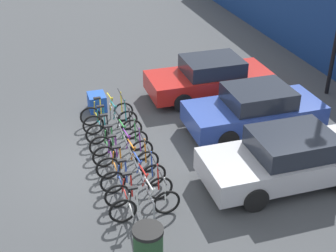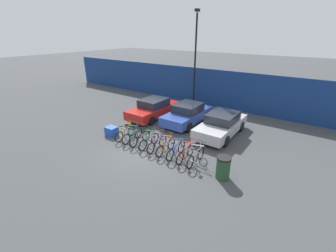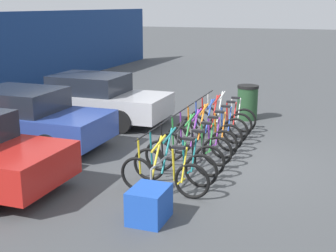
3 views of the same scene
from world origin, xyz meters
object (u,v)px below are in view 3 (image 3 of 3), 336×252
object	(u,v)px
bicycle_blue	(214,127)
car_silver	(93,99)
bicycle_yellow	(164,175)
bicycle_green	(194,147)
bicycle_orange	(208,134)
bicycle_white	(225,117)
bicycle_black	(184,156)
bike_rack	(195,134)
bicycle_purple	(201,140)
car_blue	(24,118)
cargo_crate	(149,204)
bicycle_red	(220,122)
trash_bin	(247,102)
bicycle_teal	(175,165)

from	to	relation	value
bicycle_blue	car_silver	bearing A→B (deg)	77.83
bicycle_yellow	car_silver	xyz separation A→B (m)	(4.40, 3.86, 0.31)
bicycle_green	bicycle_orange	size ratio (longest dim) A/B	1.00
bicycle_blue	car_silver	xyz separation A→B (m)	(0.79, 3.86, 0.31)
bicycle_white	car_silver	size ratio (longest dim) A/B	0.39
bicycle_black	bicycle_orange	xyz separation A→B (m)	(1.81, 0.00, 0.00)
bike_rack	bicycle_purple	world-z (taller)	bicycle_purple
bicycle_green	car_blue	world-z (taller)	car_blue
bicycle_green	car_blue	distance (m)	4.27
car_blue	bicycle_yellow	bearing A→B (deg)	-111.86
bicycle_purple	cargo_crate	world-z (taller)	bicycle_purple
bicycle_red	car_blue	size ratio (longest dim) A/B	0.41
bicycle_yellow	bicycle_green	xyz separation A→B (m)	(1.84, 0.00, 0.00)
bike_rack	car_silver	world-z (taller)	car_silver
bike_rack	bicycle_purple	xyz separation A→B (m)	(0.01, -0.15, -0.12)
bike_rack	bicycle_green	world-z (taller)	bicycle_green
bicycle_yellow	cargo_crate	size ratio (longest dim) A/B	2.44
bicycle_red	trash_bin	distance (m)	2.11
bicycle_teal	bicycle_blue	size ratio (longest dim) A/B	1.00
bicycle_yellow	trash_bin	bearing A→B (deg)	-2.22
car_silver	bicycle_purple	bearing A→B (deg)	-117.53
bicycle_orange	car_blue	xyz separation A→B (m)	(-1.26, 4.26, 0.31)
bike_rack	car_silver	bearing A→B (deg)	61.45
car_silver	trash_bin	bearing A→B (deg)	-65.85
bike_rack	bicycle_black	xyz separation A→B (m)	(-1.22, -0.15, -0.12)
bicycle_purple	trash_bin	xyz separation A→B (m)	(3.88, -0.32, 0.14)
bicycle_purple	bicycle_white	size ratio (longest dim) A/B	1.00
bicycle_purple	bicycle_orange	xyz separation A→B (m)	(0.58, 0.00, 0.00)
bicycle_green	bicycle_purple	xyz separation A→B (m)	(0.55, 0.00, 0.00)
bicycle_yellow	car_blue	bearing A→B (deg)	68.88
bicycle_orange	car_silver	distance (m)	4.13
bicycle_white	car_blue	size ratio (longest dim) A/B	0.41
bike_rack	bicycle_black	bearing A→B (deg)	-173.06
bicycle_orange	cargo_crate	world-z (taller)	bicycle_orange
bike_rack	bicycle_white	xyz separation A→B (m)	(2.38, -0.15, -0.12)
bicycle_blue	cargo_crate	xyz separation A→B (m)	(-4.67, -0.14, -0.10)
bicycle_black	bicycle_teal	bearing A→B (deg)	-176.19
bicycle_teal	bicycle_black	distance (m)	0.58
bicycle_orange	car_silver	bearing A→B (deg)	73.00
bike_rack	bicycle_red	distance (m)	1.82
bike_rack	car_silver	distance (m)	4.23
bicycle_blue	cargo_crate	world-z (taller)	bicycle_blue
car_blue	cargo_crate	bearing A→B (deg)	-122.18
bicycle_white	cargo_crate	world-z (taller)	bicycle_white
bicycle_orange	bicycle_white	bearing A→B (deg)	3.36
bicycle_white	bicycle_green	bearing A→B (deg)	-178.97
bicycle_blue	bicycle_red	distance (m)	0.58
trash_bin	bicycle_green	bearing A→B (deg)	175.83
bicycle_yellow	bicycle_orange	bearing A→B (deg)	0.74
bicycle_green	bike_rack	bearing A→B (deg)	15.51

